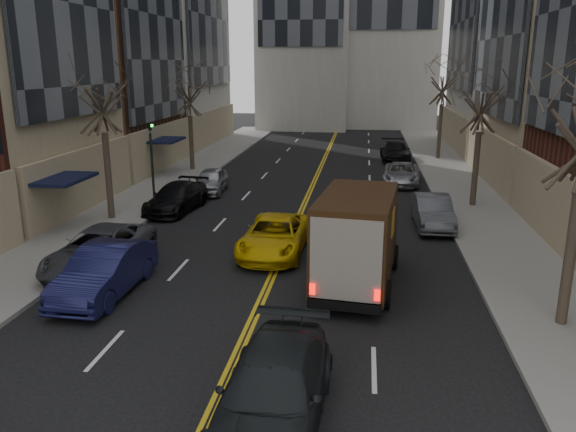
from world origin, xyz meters
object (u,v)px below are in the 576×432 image
Objects in this scene: observer_sedan at (273,392)px; pedestrian at (342,219)px; taxi at (275,236)px; ups_truck at (358,239)px.

pedestrian reaches higher than observer_sedan.
pedestrian is at bearing 46.70° from taxi.
ups_truck is 1.16× the size of observer_sedan.
observer_sedan is 10.97m from taxi.
ups_truck reaches higher than observer_sedan.
observer_sedan is at bearing -79.30° from taxi.
observer_sedan is 3.38× the size of pedestrian.
observer_sedan is 1.03× the size of taxi.
taxi is at bearing 144.18° from ups_truck.
ups_truck is 8.08m from observer_sedan.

